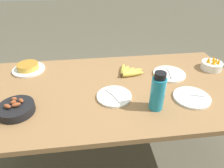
{
  "coord_description": "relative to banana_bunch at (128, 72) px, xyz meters",
  "views": [
    {
      "loc": [
        -0.14,
        -1.13,
        1.53
      ],
      "look_at": [
        0.0,
        0.0,
        0.77
      ],
      "focal_mm": 32.0,
      "sensor_mm": 36.0,
      "label": 1
    }
  ],
  "objects": [
    {
      "name": "ground_plane",
      "position": [
        -0.15,
        -0.17,
        -0.76
      ],
      "size": [
        14.0,
        14.0,
        0.0
      ],
      "primitive_type": "plane",
      "color": "#565142"
    },
    {
      "name": "dining_table",
      "position": [
        -0.15,
        -0.17,
        -0.1
      ],
      "size": [
        1.87,
        0.95,
        0.74
      ],
      "color": "olive",
      "rests_on": "ground_plane"
    },
    {
      "name": "banana_bunch",
      "position": [
        0.0,
        0.0,
        0.0
      ],
      "size": [
        0.2,
        0.2,
        0.04
      ],
      "color": "gold",
      "rests_on": "dining_table"
    },
    {
      "name": "skillet",
      "position": [
        -0.74,
        -0.35,
        0.01
      ],
      "size": [
        0.34,
        0.21,
        0.08
      ],
      "rotation": [
        0.0,
        0.0,
        3.4
      ],
      "color": "black",
      "rests_on": "dining_table"
    },
    {
      "name": "frittata_plate_center",
      "position": [
        -0.77,
        0.15,
        0.01
      ],
      "size": [
        0.25,
        0.25,
        0.06
      ],
      "color": "white",
      "rests_on": "dining_table"
    },
    {
      "name": "empty_plate_near_front",
      "position": [
        -0.14,
        -0.28,
        -0.01
      ],
      "size": [
        0.23,
        0.23,
        0.02
      ],
      "color": "white",
      "rests_on": "dining_table"
    },
    {
      "name": "empty_plate_far_left",
      "position": [
        0.35,
        -0.35,
        -0.01
      ],
      "size": [
        0.23,
        0.23,
        0.02
      ],
      "color": "white",
      "rests_on": "dining_table"
    },
    {
      "name": "empty_plate_far_right",
      "position": [
        0.31,
        -0.05,
        -0.01
      ],
      "size": [
        0.24,
        0.24,
        0.02
      ],
      "color": "white",
      "rests_on": "dining_table"
    },
    {
      "name": "fruit_bowl_mango",
      "position": [
        0.68,
        -0.0,
        0.02
      ],
      "size": [
        0.16,
        0.16,
        0.11
      ],
      "color": "white",
      "rests_on": "dining_table"
    },
    {
      "name": "water_bottle",
      "position": [
        0.09,
        -0.41,
        0.1
      ],
      "size": [
        0.08,
        0.08,
        0.25
      ],
      "color": "teal",
      "rests_on": "dining_table"
    }
  ]
}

